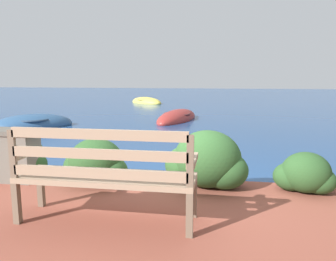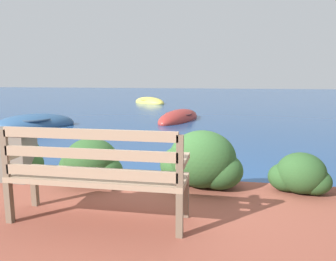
{
  "view_description": "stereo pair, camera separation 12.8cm",
  "coord_description": "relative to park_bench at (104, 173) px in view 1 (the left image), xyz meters",
  "views": [
    {
      "loc": [
        0.76,
        -4.29,
        1.6
      ],
      "look_at": [
        -0.57,
        3.72,
        0.25
      ],
      "focal_mm": 35.0,
      "sensor_mm": 36.0,
      "label": 1
    },
    {
      "loc": [
        0.88,
        -4.27,
        1.6
      ],
      "look_at": [
        -0.57,
        3.72,
        0.25
      ],
      "focal_mm": 35.0,
      "sensor_mm": 36.0,
      "label": 2
    }
  ],
  "objects": [
    {
      "name": "hedge_clump_centre",
      "position": [
        -0.52,
        1.06,
        -0.23
      ],
      "size": [
        0.88,
        0.63,
        0.6
      ],
      "color": "#284C23",
      "rests_on": "patio_terrace"
    },
    {
      "name": "rowboat_nearest",
      "position": [
        -4.86,
        6.63,
        -0.64
      ],
      "size": [
        2.66,
        2.57,
        0.73
      ],
      "rotation": [
        0.0,
        0.0,
        0.74
      ],
      "color": "#2D517A",
      "rests_on": "ground_plane"
    },
    {
      "name": "hedge_clump_far_right",
      "position": [
        2.07,
        1.19,
        -0.27
      ],
      "size": [
        0.72,
        0.52,
        0.49
      ],
      "color": "#284C23",
      "rests_on": "patio_terrace"
    },
    {
      "name": "park_bench",
      "position": [
        0.0,
        0.0,
        0.0
      ],
      "size": [
        1.7,
        0.48,
        0.93
      ],
      "rotation": [
        0.0,
        0.0,
        -0.1
      ],
      "color": "brown",
      "rests_on": "patio_terrace"
    },
    {
      "name": "hedge_clump_right",
      "position": [
        0.89,
        1.21,
        -0.18
      ],
      "size": [
        1.05,
        0.76,
        0.72
      ],
      "color": "#2D5628",
      "rests_on": "patio_terrace"
    },
    {
      "name": "ground_plane",
      "position": [
        0.31,
        1.49,
        -0.71
      ],
      "size": [
        80.0,
        80.0,
        0.0
      ],
      "color": "navy"
    },
    {
      "name": "rowboat_mid",
      "position": [
        -0.55,
        9.05,
        -0.65
      ],
      "size": [
        1.61,
        3.24,
        0.67
      ],
      "rotation": [
        0.0,
        0.0,
        4.5
      ],
      "color": "#9E2D28",
      "rests_on": "ground_plane"
    },
    {
      "name": "rowboat_far",
      "position": [
        -3.43,
        16.4,
        -0.65
      ],
      "size": [
        2.62,
        2.47,
        0.65
      ],
      "rotation": [
        0.0,
        0.0,
        5.57
      ],
      "color": "#DBC64C",
      "rests_on": "ground_plane"
    },
    {
      "name": "hedge_clump_left",
      "position": [
        -1.7,
        1.22,
        -0.24
      ],
      "size": [
        0.85,
        0.61,
        0.58
      ],
      "color": "#284C23",
      "rests_on": "patio_terrace"
    }
  ]
}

